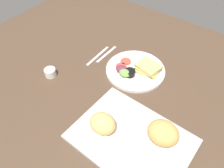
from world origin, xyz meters
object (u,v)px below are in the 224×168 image
bread_plate_near (162,136)px  bread_plate_far (103,128)px  plate_with_salad (136,70)px  serving_tray (131,139)px  knife (98,56)px  fork (106,54)px  espresso_cup (50,72)px

bread_plate_near → bread_plate_far: 22.74cm
bread_plate_near → plate_with_salad: (29.60, -28.17, -3.89)cm
plate_with_salad → serving_tray: bearing=120.3°
bread_plate_near → bread_plate_far: (20.37, 10.06, -0.88)cm
bread_plate_far → knife: bread_plate_far is taller
serving_tray → bread_plate_near: (-9.86, -5.59, 4.74)cm
bread_plate_near → bread_plate_far: size_ratio=0.93×
serving_tray → fork: (40.39, -36.16, -0.55)cm
serving_tray → bread_plate_far: 12.06cm
plate_with_salad → fork: (20.65, -2.41, -1.39)cm
plate_with_salad → knife: bearing=3.9°
espresso_cup → knife: (-9.39, -26.02, -1.75)cm
espresso_cup → fork: size_ratio=0.33×
serving_tray → plate_with_salad: (19.74, -33.76, 0.84)cm
serving_tray → bread_plate_near: bearing=-150.4°
fork → serving_tray: bearing=48.2°
knife → espresso_cup: bearing=-22.0°
plate_with_salad → bread_plate_far: bearing=103.6°
bread_plate_near → fork: size_ratio=1.16×
serving_tray → knife: 54.01cm
plate_with_salad → fork: plate_with_salad is taller
bread_plate_far → bread_plate_near: bearing=-153.7°
serving_tray → plate_with_salad: 39.11cm
bread_plate_far → fork: (29.87, -40.64, -4.40)cm
plate_with_salad → fork: 20.84cm
espresso_cup → bread_plate_far: bearing=165.9°
bread_plate_near → plate_with_salad: 41.04cm
bread_plate_near → espresso_cup: bread_plate_near is taller
serving_tray → espresso_cup: 53.15cm
bread_plate_far → espresso_cup: size_ratio=3.78×
espresso_cup → fork: 32.52cm
plate_with_salad → espresso_cup: bearing=39.9°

